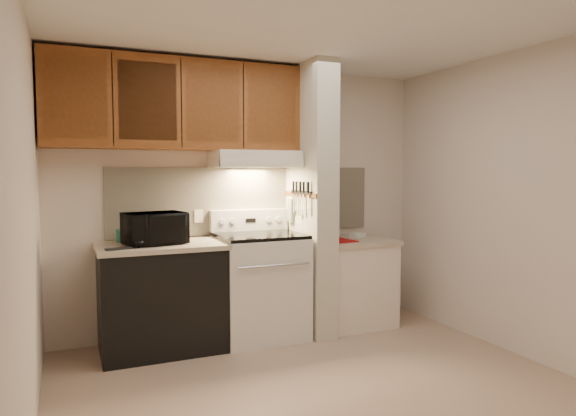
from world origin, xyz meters
TOP-DOWN VIEW (x-y plane):
  - floor at (0.00, 0.00)m, footprint 3.60×3.60m
  - ceiling at (0.00, 0.00)m, footprint 3.60×3.60m
  - wall_back at (0.00, 1.50)m, footprint 3.60×2.50m
  - wall_left at (-1.80, 0.00)m, footprint 0.02×3.00m
  - wall_right at (1.80, 0.00)m, footprint 0.02×3.00m
  - backsplash at (0.00, 1.49)m, footprint 2.60×0.02m
  - range_body at (0.00, 1.16)m, footprint 0.76×0.65m
  - oven_window at (0.00, 0.84)m, footprint 0.50×0.01m
  - oven_handle at (0.00, 0.80)m, footprint 0.65×0.02m
  - cooktop at (0.00, 1.16)m, footprint 0.74×0.64m
  - range_backguard at (0.00, 1.44)m, footprint 0.76×0.08m
  - range_display at (0.00, 1.40)m, footprint 0.10×0.01m
  - range_knob_left_outer at (-0.28, 1.40)m, footprint 0.05×0.02m
  - range_knob_left_inner at (-0.18, 1.40)m, footprint 0.05×0.02m
  - range_knob_right_inner at (0.18, 1.40)m, footprint 0.05×0.02m
  - range_knob_right_outer at (0.28, 1.40)m, footprint 0.05×0.02m
  - dishwasher_front at (-0.88, 1.17)m, footprint 1.00×0.63m
  - left_countertop at (-0.88, 1.17)m, footprint 1.04×0.67m
  - spoon_rest at (-1.23, 0.97)m, footprint 0.22×0.12m
  - teal_jar at (-1.17, 1.39)m, footprint 0.10×0.10m
  - outlet at (-0.48, 1.48)m, footprint 0.08×0.01m
  - microwave at (-0.93, 1.15)m, footprint 0.54×0.42m
  - partition_pillar at (0.51, 1.15)m, footprint 0.22×0.70m
  - pillar_trim at (0.39, 1.15)m, footprint 0.01×0.70m
  - knife_strip at (0.39, 1.10)m, footprint 0.02×0.42m
  - knife_blade_a at (0.38, 0.93)m, footprint 0.01×0.03m
  - knife_handle_a at (0.38, 0.93)m, footprint 0.02×0.02m
  - knife_blade_b at (0.38, 1.03)m, footprint 0.01×0.04m
  - knife_handle_b at (0.38, 1.02)m, footprint 0.02×0.02m
  - knife_blade_c at (0.38, 1.11)m, footprint 0.01×0.04m
  - knife_handle_c at (0.38, 1.09)m, footprint 0.02×0.02m
  - knife_blade_d at (0.38, 1.19)m, footprint 0.01×0.04m
  - knife_handle_d at (0.38, 1.18)m, footprint 0.02×0.02m
  - knife_blade_e at (0.38, 1.25)m, footprint 0.01×0.04m
  - knife_handle_e at (0.38, 1.25)m, footprint 0.02×0.02m
  - oven_mitt at (0.38, 1.32)m, footprint 0.03×0.09m
  - right_cab_base at (0.97, 1.15)m, footprint 0.70×0.60m
  - right_countertop at (0.97, 1.15)m, footprint 0.74×0.64m
  - red_folder at (0.79, 1.09)m, footprint 0.25×0.32m
  - white_box at (1.09, 1.26)m, footprint 0.17×0.14m
  - range_hood at (0.00, 1.28)m, footprint 0.78×0.44m
  - hood_lip at (0.00, 1.07)m, footprint 0.78×0.04m
  - upper_cabinets at (-0.69, 1.32)m, footprint 2.18×0.33m
  - cab_door_a at (-1.51, 1.17)m, footprint 0.46×0.01m
  - cab_gap_a at (-1.23, 1.16)m, footprint 0.01×0.01m
  - cab_door_b at (-0.96, 1.17)m, footprint 0.46×0.01m
  - cab_gap_b at (-0.69, 1.16)m, footprint 0.01×0.01m
  - cab_door_c at (-0.42, 1.17)m, footprint 0.46×0.01m
  - cab_gap_c at (-0.14, 1.16)m, footprint 0.01×0.01m
  - cab_door_d at (0.13, 1.17)m, footprint 0.46×0.01m

SIDE VIEW (x-z plane):
  - floor at x=0.00m, z-range 0.00..0.00m
  - right_cab_base at x=0.97m, z-range 0.00..0.81m
  - dishwasher_front at x=-0.88m, z-range 0.00..0.87m
  - range_body at x=0.00m, z-range 0.00..0.92m
  - oven_window at x=0.00m, z-range 0.35..0.65m
  - oven_handle at x=0.00m, z-range 0.71..0.73m
  - right_countertop at x=0.97m, z-range 0.81..0.85m
  - red_folder at x=0.79m, z-range 0.85..0.86m
  - white_box at x=1.09m, z-range 0.85..0.89m
  - left_countertop at x=-0.88m, z-range 0.87..0.91m
  - spoon_rest at x=-1.23m, z-range 0.91..0.92m
  - cooktop at x=0.00m, z-range 0.92..0.95m
  - teal_jar at x=-1.17m, z-range 0.91..1.02m
  - microwave at x=-0.93m, z-range 0.91..1.17m
  - range_backguard at x=0.00m, z-range 0.95..1.15m
  - range_display at x=0.00m, z-range 1.03..1.07m
  - range_knob_left_outer at x=-0.28m, z-range 1.03..1.07m
  - range_knob_left_inner at x=-0.18m, z-range 1.03..1.07m
  - range_knob_right_inner at x=0.18m, z-range 1.03..1.07m
  - range_knob_right_outer at x=0.28m, z-range 1.03..1.07m
  - outlet at x=-0.48m, z-range 1.04..1.16m
  - oven_mitt at x=0.38m, z-range 1.03..1.25m
  - knife_blade_c at x=0.38m, z-range 1.10..1.30m
  - knife_blade_b at x=0.38m, z-range 1.12..1.30m
  - knife_blade_e at x=0.38m, z-range 1.12..1.30m
  - knife_blade_a at x=0.38m, z-range 1.14..1.30m
  - knife_blade_d at x=0.38m, z-range 1.14..1.30m
  - backsplash at x=0.00m, z-range 0.92..1.55m
  - wall_back at x=0.00m, z-range 1.24..1.26m
  - wall_left at x=-1.80m, z-range 0.00..2.50m
  - wall_right at x=1.80m, z-range 0.00..2.50m
  - partition_pillar at x=0.51m, z-range 0.00..2.50m
  - pillar_trim at x=0.39m, z-range 1.28..1.32m
  - knife_strip at x=0.39m, z-range 1.30..1.34m
  - knife_handle_a at x=0.38m, z-range 1.32..1.42m
  - knife_handle_b at x=0.38m, z-range 1.32..1.42m
  - knife_handle_c at x=0.38m, z-range 1.32..1.42m
  - knife_handle_d at x=0.38m, z-range 1.32..1.42m
  - knife_handle_e at x=0.38m, z-range 1.32..1.42m
  - hood_lip at x=0.00m, z-range 1.55..1.61m
  - range_hood at x=0.00m, z-range 1.55..1.70m
  - upper_cabinets at x=-0.69m, z-range 1.70..2.47m
  - cab_door_a at x=-1.51m, z-range 1.77..2.40m
  - cab_gap_a at x=-1.23m, z-range 1.72..2.45m
  - cab_door_b at x=-0.96m, z-range 1.77..2.40m
  - cab_gap_b at x=-0.69m, z-range 1.72..2.45m
  - cab_door_c at x=-0.42m, z-range 1.77..2.40m
  - cab_gap_c at x=-0.14m, z-range 1.72..2.45m
  - cab_door_d at x=0.13m, z-range 1.77..2.40m
  - ceiling at x=0.00m, z-range 2.50..2.50m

